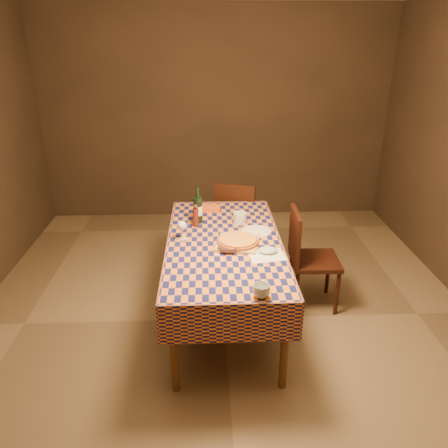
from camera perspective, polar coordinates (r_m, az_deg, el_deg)
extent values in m
plane|color=brown|center=(3.98, 0.03, -12.24)|extent=(5.00, 5.00, 0.00)
cube|color=#34271D|center=(5.81, -1.07, 13.84)|extent=(4.50, 0.10, 2.70)
cylinder|color=brown|center=(3.10, -6.57, -15.68)|extent=(0.06, 0.06, 0.75)
cylinder|color=brown|center=(3.14, 7.92, -15.26)|extent=(0.06, 0.06, 0.75)
cylinder|color=brown|center=(4.51, -5.26, -2.24)|extent=(0.06, 0.06, 0.75)
cylinder|color=brown|center=(4.54, 4.38, -2.06)|extent=(0.06, 0.06, 0.75)
cube|color=brown|center=(3.60, 0.03, -2.65)|extent=(0.90, 1.80, 0.03)
cube|color=brown|center=(3.59, 0.03, -2.37)|extent=(0.92, 1.82, 0.02)
cube|color=brown|center=(2.88, 0.85, -12.87)|extent=(0.94, 0.01, 0.30)
cube|color=brown|center=(4.49, -0.47, 1.13)|extent=(0.94, 0.01, 0.30)
cube|color=brown|center=(3.67, -7.26, -4.45)|extent=(0.01, 1.84, 0.30)
cube|color=brown|center=(3.70, 7.26, -4.16)|extent=(0.01, 1.84, 0.30)
cube|color=tan|center=(3.53, 1.78, -2.54)|extent=(0.39, 0.39, 0.02)
cylinder|color=#904418|center=(3.52, 1.78, -2.25)|extent=(0.37, 0.37, 0.02)
cylinder|color=orange|center=(3.51, 1.78, -2.01)|extent=(0.34, 0.34, 0.01)
cylinder|color=#4E1812|center=(3.83, -3.71, 0.86)|extent=(0.06, 0.06, 0.17)
sphere|color=#4E1812|center=(3.79, -3.75, 2.30)|extent=(0.04, 0.04, 0.04)
imported|color=#654C54|center=(3.42, 0.59, -3.12)|extent=(0.22, 0.22, 0.05)
cylinder|color=silver|center=(3.64, -5.45, -1.93)|extent=(0.08, 0.08, 0.01)
cylinder|color=silver|center=(3.62, -5.47, -1.35)|extent=(0.01, 0.01, 0.08)
sphere|color=silver|center=(3.59, -5.52, -0.22)|extent=(0.08, 0.08, 0.08)
ellipsoid|color=#3A060E|center=(3.59, -5.52, -0.35)|extent=(0.05, 0.05, 0.03)
cylinder|color=black|center=(3.91, -3.42, 1.81)|extent=(0.10, 0.10, 0.23)
cylinder|color=black|center=(3.85, -3.48, 4.08)|extent=(0.04, 0.04, 0.10)
cylinder|color=white|center=(3.91, -3.42, 1.81)|extent=(0.10, 0.10, 0.08)
cylinder|color=#B8BDBF|center=(3.91, 2.09, 0.81)|extent=(0.13, 0.13, 0.10)
cube|color=#C7511A|center=(4.20, -1.68, 2.07)|extent=(0.19, 0.14, 0.04)
cylinder|color=white|center=(3.75, 4.28, -0.99)|extent=(0.33, 0.33, 0.01)
imported|color=silver|center=(2.85, 4.90, -8.70)|extent=(0.15, 0.15, 0.09)
cube|color=white|center=(3.37, 5.62, -4.14)|extent=(0.30, 0.25, 0.00)
ellipsoid|color=#A0B4CD|center=(3.41, 5.76, -3.43)|extent=(0.18, 0.15, 0.04)
cube|color=black|center=(4.79, 1.93, 0.41)|extent=(0.53, 0.53, 0.04)
cube|color=black|center=(4.51, 1.39, 2.37)|extent=(0.41, 0.16, 0.46)
cylinder|color=black|center=(5.01, 4.38, -1.49)|extent=(0.04, 0.04, 0.43)
cylinder|color=black|center=(5.08, 0.39, -1.04)|extent=(0.04, 0.04, 0.43)
cylinder|color=black|center=(4.69, 3.53, -3.29)|extent=(0.04, 0.04, 0.43)
cylinder|color=black|center=(4.77, -0.71, -2.78)|extent=(0.04, 0.04, 0.43)
cube|color=black|center=(4.04, 11.81, -4.72)|extent=(0.43, 0.43, 0.04)
cube|color=black|center=(3.89, 9.23, -1.53)|extent=(0.05, 0.42, 0.46)
cylinder|color=black|center=(4.05, 14.56, -8.79)|extent=(0.04, 0.04, 0.43)
cylinder|color=black|center=(4.35, 13.42, -6.27)|extent=(0.04, 0.04, 0.43)
cylinder|color=black|center=(3.97, 9.47, -8.98)|extent=(0.04, 0.04, 0.43)
cylinder|color=black|center=(4.28, 8.70, -6.40)|extent=(0.04, 0.04, 0.43)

